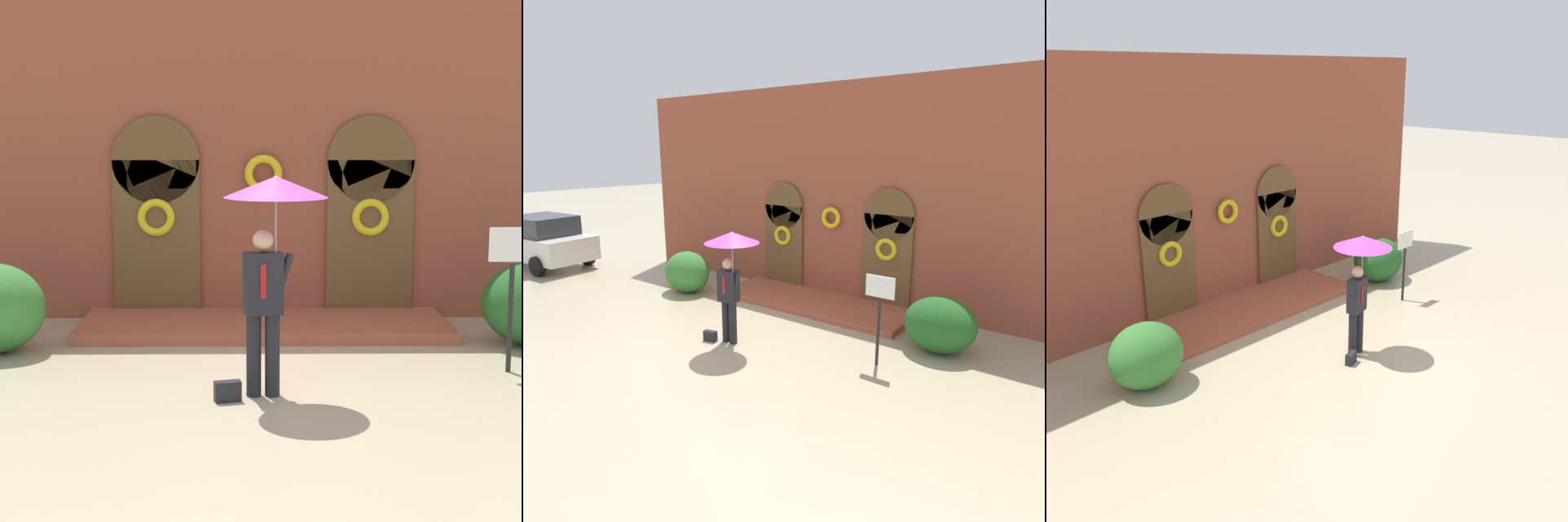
{
  "view_description": "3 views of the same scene",
  "coord_description": "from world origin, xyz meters",
  "views": [
    {
      "loc": [
        -0.2,
        -9.09,
        2.83
      ],
      "look_at": [
        -0.07,
        1.64,
        1.22
      ],
      "focal_mm": 60.0,
      "sensor_mm": 36.0,
      "label": 1
    },
    {
      "loc": [
        6.33,
        -6.59,
        3.93
      ],
      "look_at": [
        0.21,
        1.51,
        1.5
      ],
      "focal_mm": 32.0,
      "sensor_mm": 36.0,
      "label": 2
    },
    {
      "loc": [
        -8.13,
        -6.36,
        5.3
      ],
      "look_at": [
        0.25,
        1.59,
        1.46
      ],
      "focal_mm": 40.0,
      "sensor_mm": 36.0,
      "label": 3
    }
  ],
  "objects": [
    {
      "name": "sign_post",
      "position": [
        2.86,
        0.9,
        1.16
      ],
      "size": [
        0.56,
        0.06,
        1.72
      ],
      "color": "black",
      "rests_on": "ground"
    },
    {
      "name": "ground_plane",
      "position": [
        0.0,
        0.0,
        0.0
      ],
      "size": [
        80.0,
        80.0,
        0.0
      ],
      "primitive_type": "plane",
      "color": "tan"
    },
    {
      "name": "building_facade",
      "position": [
        -0.0,
        4.15,
        2.68
      ],
      "size": [
        14.0,
        2.3,
        5.6
      ],
      "color": "brown",
      "rests_on": "ground"
    },
    {
      "name": "handbag",
      "position": [
        -0.44,
        -0.21,
        0.11
      ],
      "size": [
        0.3,
        0.19,
        0.22
      ],
      "primitive_type": "cube",
      "rotation": [
        0.0,
        0.0,
        0.26
      ],
      "color": "black",
      "rests_on": "ground"
    },
    {
      "name": "person_with_umbrella",
      "position": [
        0.03,
        -0.01,
        1.91
      ],
      "size": [
        1.1,
        1.1,
        2.36
      ],
      "color": "black",
      "rests_on": "ground"
    }
  ]
}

